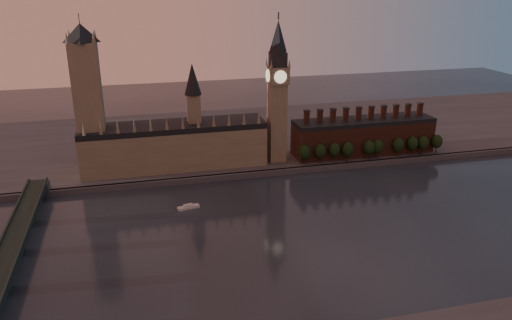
% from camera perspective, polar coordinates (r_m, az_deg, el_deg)
% --- Properties ---
extents(ground, '(900.00, 900.00, 0.00)m').
position_cam_1_polar(ground, '(279.68, 6.74, -8.42)').
color(ground, black).
rests_on(ground, ground).
extents(north_bank, '(900.00, 182.00, 4.00)m').
position_cam_1_polar(north_bank, '(436.84, -1.44, 2.65)').
color(north_bank, '#49484E').
rests_on(north_bank, ground).
extents(palace_of_westminster, '(130.00, 30.30, 74.00)m').
position_cam_1_polar(palace_of_westminster, '(362.12, -9.23, 1.93)').
color(palace_of_westminster, gray).
rests_on(palace_of_westminster, north_bank).
extents(victoria_tower, '(24.00, 24.00, 108.00)m').
position_cam_1_polar(victoria_tower, '(352.70, -18.65, 6.97)').
color(victoria_tower, gray).
rests_on(victoria_tower, north_bank).
extents(big_ben, '(15.00, 15.00, 107.00)m').
position_cam_1_polar(big_ben, '(361.52, 2.46, 7.93)').
color(big_ben, gray).
rests_on(big_ben, north_bank).
extents(chimney_block, '(110.00, 25.00, 37.00)m').
position_cam_1_polar(chimney_block, '(396.47, 12.13, 2.76)').
color(chimney_block, '#512C1F').
rests_on(chimney_block, north_bank).
extents(embankment_tree_0, '(8.60, 8.60, 14.88)m').
position_cam_1_polar(embankment_tree_0, '(365.05, 5.57, 0.90)').
color(embankment_tree_0, black).
rests_on(embankment_tree_0, north_bank).
extents(embankment_tree_1, '(8.60, 8.60, 14.88)m').
position_cam_1_polar(embankment_tree_1, '(368.73, 7.34, 1.03)').
color(embankment_tree_1, black).
rests_on(embankment_tree_1, north_bank).
extents(embankment_tree_2, '(8.60, 8.60, 14.88)m').
position_cam_1_polar(embankment_tree_2, '(372.97, 8.94, 1.17)').
color(embankment_tree_2, black).
rests_on(embankment_tree_2, north_bank).
extents(embankment_tree_3, '(8.60, 8.60, 14.88)m').
position_cam_1_polar(embankment_tree_3, '(375.39, 10.43, 1.20)').
color(embankment_tree_3, black).
rests_on(embankment_tree_3, north_bank).
extents(embankment_tree_4, '(8.60, 8.60, 14.88)m').
position_cam_1_polar(embankment_tree_4, '(382.91, 12.78, 1.41)').
color(embankment_tree_4, black).
rests_on(embankment_tree_4, north_bank).
extents(embankment_tree_5, '(8.60, 8.60, 14.88)m').
position_cam_1_polar(embankment_tree_5, '(386.96, 13.72, 1.53)').
color(embankment_tree_5, black).
rests_on(embankment_tree_5, north_bank).
extents(embankment_tree_6, '(8.60, 8.60, 14.88)m').
position_cam_1_polar(embankment_tree_6, '(394.65, 15.94, 1.68)').
color(embankment_tree_6, black).
rests_on(embankment_tree_6, north_bank).
extents(embankment_tree_7, '(8.60, 8.60, 14.88)m').
position_cam_1_polar(embankment_tree_7, '(401.31, 17.45, 1.83)').
color(embankment_tree_7, black).
rests_on(embankment_tree_7, north_bank).
extents(embankment_tree_8, '(8.60, 8.60, 14.88)m').
position_cam_1_polar(embankment_tree_8, '(405.18, 18.54, 1.88)').
color(embankment_tree_8, black).
rests_on(embankment_tree_8, north_bank).
extents(embankment_tree_9, '(8.60, 8.60, 14.88)m').
position_cam_1_polar(embankment_tree_9, '(412.05, 19.97, 2.01)').
color(embankment_tree_9, black).
rests_on(embankment_tree_9, north_bank).
extents(westminster_bridge, '(14.00, 200.00, 11.55)m').
position_cam_1_polar(westminster_bridge, '(266.22, -26.58, -10.35)').
color(westminster_bridge, '#1E2E27').
rests_on(westminster_bridge, ground).
extents(river_boat, '(13.79, 6.37, 2.66)m').
position_cam_1_polar(river_boat, '(309.34, -7.73, -5.33)').
color(river_boat, silver).
rests_on(river_boat, ground).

